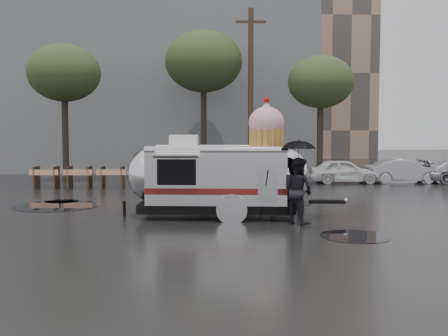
{
  "coord_description": "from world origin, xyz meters",
  "views": [
    {
      "loc": [
        0.51,
        -13.79,
        2.57
      ],
      "look_at": [
        0.84,
        1.95,
        1.47
      ],
      "focal_mm": 42.0,
      "sensor_mm": 36.0,
      "label": 1
    }
  ],
  "objects": [
    {
      "name": "airstream_trailer",
      "position": [
        0.73,
        1.94,
        1.29
      ],
      "size": [
        6.82,
        2.7,
        3.68
      ],
      "rotation": [
        0.0,
        0.0,
        -0.06
      ],
      "color": "silver",
      "rests_on": "ground"
    },
    {
      "name": "tree_mid",
      "position": [
        0.0,
        15.0,
        6.34
      ],
      "size": [
        4.2,
        4.2,
        8.03
      ],
      "color": "#382D26",
      "rests_on": "ground"
    },
    {
      "name": "person_right",
      "position": [
        2.88,
        0.63,
        0.93
      ],
      "size": [
        0.93,
        1.0,
        1.85
      ],
      "primitive_type": "imported",
      "rotation": [
        0.0,
        0.0,
        2.23
      ],
      "color": "black",
      "rests_on": "ground"
    },
    {
      "name": "barricade_row",
      "position": [
        -5.55,
        9.96,
        0.52
      ],
      "size": [
        4.3,
        0.8,
        1.0
      ],
      "color": "#473323",
      "rests_on": "ground"
    },
    {
      "name": "utility_pole",
      "position": [
        2.5,
        14.0,
        4.62
      ],
      "size": [
        1.6,
        0.28,
        9.0
      ],
      "color": "#473323",
      "rests_on": "ground"
    },
    {
      "name": "ground",
      "position": [
        0.0,
        0.0,
        0.0
      ],
      "size": [
        120.0,
        120.0,
        0.0
      ],
      "primitive_type": "plane",
      "color": "black",
      "rests_on": "ground"
    },
    {
      "name": "umbrella_black",
      "position": [
        2.88,
        0.63,
        1.96
      ],
      "size": [
        1.2,
        1.2,
        2.36
      ],
      "color": "black",
      "rests_on": "ground"
    },
    {
      "name": "parked_cars",
      "position": [
        11.78,
        12.0,
        0.72
      ],
      "size": [
        13.2,
        1.9,
        1.5
      ],
      "color": "silver",
      "rests_on": "ground"
    },
    {
      "name": "tripod",
      "position": [
        2.14,
        1.03,
        0.94
      ],
      "size": [
        0.63,
        0.62,
        1.56
      ],
      "rotation": [
        0.0,
        0.0,
        -0.32
      ],
      "color": "black",
      "rests_on": "ground"
    },
    {
      "name": "grey_building",
      "position": [
        -4.0,
        24.0,
        6.5
      ],
      "size": [
        22.0,
        12.0,
        13.0
      ],
      "primitive_type": "cube",
      "color": "slate",
      "rests_on": "ground"
    },
    {
      "name": "tree_right",
      "position": [
        6.0,
        13.0,
        5.06
      ],
      "size": [
        3.36,
        3.36,
        6.42
      ],
      "color": "#382D26",
      "rests_on": "ground"
    },
    {
      "name": "tree_left",
      "position": [
        -7.0,
        13.0,
        5.48
      ],
      "size": [
        3.64,
        3.64,
        6.95
      ],
      "color": "#382D26",
      "rests_on": "ground"
    },
    {
      "name": "puddles",
      "position": [
        -1.97,
        3.42,
        0.0
      ],
      "size": [
        11.22,
        8.16,
        0.01
      ],
      "color": "black",
      "rests_on": "ground"
    }
  ]
}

